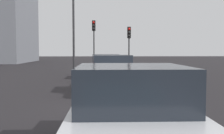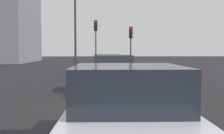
{
  "view_description": "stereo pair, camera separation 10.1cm",
  "coord_description": "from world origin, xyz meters",
  "px_view_note": "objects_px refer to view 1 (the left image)",
  "views": [
    {
      "loc": [
        -9.19,
        0.43,
        1.8
      ],
      "look_at": [
        0.11,
        -0.03,
        1.25
      ],
      "focal_mm": 45.01,
      "sensor_mm": 36.0,
      "label": 1
    },
    {
      "loc": [
        -9.2,
        0.33,
        1.8
      ],
      "look_at": [
        0.11,
        -0.03,
        1.25
      ],
      "focal_mm": 45.01,
      "sensor_mm": 36.0,
      "label": 2
    }
  ],
  "objects_px": {
    "car_silver_second": "(111,75)",
    "car_white_third": "(130,116)",
    "traffic_light_near_right": "(94,35)",
    "street_lamp_kerbside": "(73,4)",
    "car_maroon_lead": "(106,67)",
    "traffic_light_near_left": "(129,40)"
  },
  "relations": [
    {
      "from": "traffic_light_near_right",
      "to": "street_lamp_kerbside",
      "type": "height_order",
      "value": "street_lamp_kerbside"
    },
    {
      "from": "car_silver_second",
      "to": "car_white_third",
      "type": "height_order",
      "value": "car_silver_second"
    },
    {
      "from": "car_maroon_lead",
      "to": "traffic_light_near_right",
      "type": "xyz_separation_m",
      "value": [
        6.85,
        0.85,
        2.41
      ]
    },
    {
      "from": "car_silver_second",
      "to": "street_lamp_kerbside",
      "type": "relative_size",
      "value": 0.48
    },
    {
      "from": "street_lamp_kerbside",
      "to": "car_maroon_lead",
      "type": "bearing_deg",
      "value": -145.97
    },
    {
      "from": "traffic_light_near_right",
      "to": "street_lamp_kerbside",
      "type": "relative_size",
      "value": 0.48
    },
    {
      "from": "car_maroon_lead",
      "to": "traffic_light_near_right",
      "type": "bearing_deg",
      "value": 7.5
    },
    {
      "from": "traffic_light_near_left",
      "to": "street_lamp_kerbside",
      "type": "height_order",
      "value": "street_lamp_kerbside"
    },
    {
      "from": "car_maroon_lead",
      "to": "car_white_third",
      "type": "bearing_deg",
      "value": -179.46
    },
    {
      "from": "traffic_light_near_right",
      "to": "street_lamp_kerbside",
      "type": "xyz_separation_m",
      "value": [
        -3.43,
        1.46,
        2.12
      ]
    },
    {
      "from": "traffic_light_near_left",
      "to": "car_white_third",
      "type": "bearing_deg",
      "value": -3.2
    },
    {
      "from": "car_silver_second",
      "to": "traffic_light_near_left",
      "type": "xyz_separation_m",
      "value": [
        10.34,
        -1.9,
        1.89
      ]
    },
    {
      "from": "traffic_light_near_right",
      "to": "traffic_light_near_left",
      "type": "bearing_deg",
      "value": 58.37
    },
    {
      "from": "car_white_third",
      "to": "traffic_light_near_right",
      "type": "height_order",
      "value": "traffic_light_near_right"
    },
    {
      "from": "car_maroon_lead",
      "to": "street_lamp_kerbside",
      "type": "relative_size",
      "value": 0.5
    },
    {
      "from": "street_lamp_kerbside",
      "to": "traffic_light_near_right",
      "type": "bearing_deg",
      "value": -23.1
    },
    {
      "from": "car_maroon_lead",
      "to": "traffic_light_near_left",
      "type": "relative_size",
      "value": 1.26
    },
    {
      "from": "traffic_light_near_left",
      "to": "street_lamp_kerbside",
      "type": "distance_m",
      "value": 5.15
    },
    {
      "from": "car_maroon_lead",
      "to": "car_silver_second",
      "type": "bearing_deg",
      "value": -178.74
    },
    {
      "from": "car_maroon_lead",
      "to": "street_lamp_kerbside",
      "type": "height_order",
      "value": "street_lamp_kerbside"
    },
    {
      "from": "traffic_light_near_right",
      "to": "car_maroon_lead",
      "type": "bearing_deg",
      "value": 15.48
    },
    {
      "from": "car_maroon_lead",
      "to": "traffic_light_near_right",
      "type": "relative_size",
      "value": 1.05
    }
  ]
}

